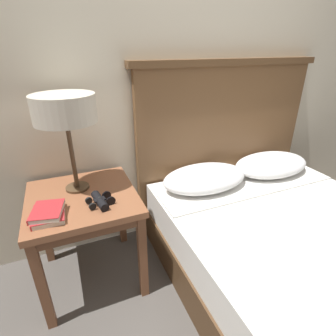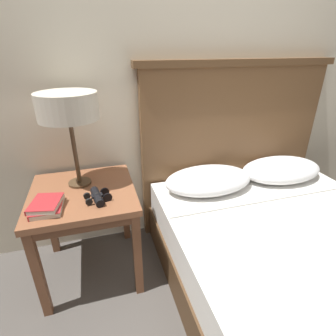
# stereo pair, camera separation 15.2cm
# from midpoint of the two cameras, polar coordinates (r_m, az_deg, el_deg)

# --- Properties ---
(wall_back) EXTENTS (8.00, 0.06, 2.60)m
(wall_back) POSITION_cam_midpoint_polar(r_m,az_deg,el_deg) (1.82, 4.61, 23.78)
(wall_back) COLOR beige
(wall_back) RESTS_ON ground_plane
(nightstand) EXTENTS (0.58, 0.58, 0.59)m
(nightstand) POSITION_cam_midpoint_polar(r_m,az_deg,el_deg) (1.58, -15.16, -7.35)
(nightstand) COLOR brown
(nightstand) RESTS_ON ground_plane
(bed) EXTENTS (1.45, 1.80, 1.26)m
(bed) POSITION_cam_midpoint_polar(r_m,az_deg,el_deg) (1.73, 27.79, -16.23)
(bed) COLOR #4E3520
(bed) RESTS_ON ground_plane
(table_lamp) EXTENTS (0.32, 0.32, 0.53)m
(table_lamp) POSITION_cam_midpoint_polar(r_m,az_deg,el_deg) (1.47, -18.20, 12.24)
(table_lamp) COLOR #4C3823
(table_lamp) RESTS_ON nightstand
(book_on_nightstand) EXTENTS (0.15, 0.19, 0.03)m
(book_on_nightstand) POSITION_cam_midpoint_polar(r_m,az_deg,el_deg) (1.43, -22.13, -7.97)
(book_on_nightstand) COLOR silver
(book_on_nightstand) RESTS_ON nightstand
(book_stacked_on_top) EXTENTS (0.17, 0.19, 0.03)m
(book_stacked_on_top) POSITION_cam_midpoint_polar(r_m,az_deg,el_deg) (1.41, -22.40, -7.25)
(book_stacked_on_top) COLOR silver
(book_stacked_on_top) RESTS_ON book_on_nightstand
(binoculars_pair) EXTENTS (0.15, 0.16, 0.05)m
(binoculars_pair) POSITION_cam_midpoint_polar(r_m,az_deg,el_deg) (1.42, -12.16, -6.19)
(binoculars_pair) COLOR black
(binoculars_pair) RESTS_ON nightstand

